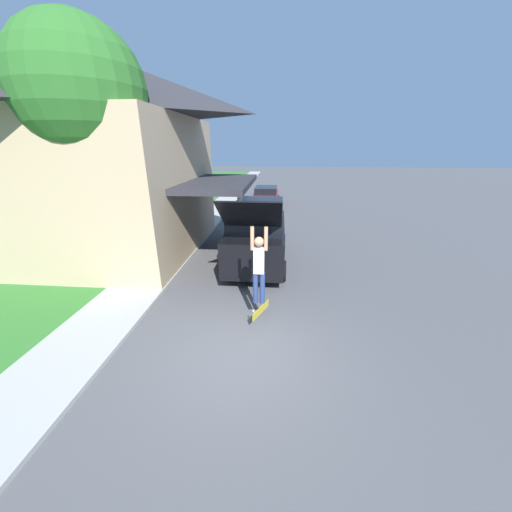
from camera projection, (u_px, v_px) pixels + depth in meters
name	position (u px, v px, depth m)	size (l,w,h in m)	color
ground_plane	(239.00, 351.00, 6.27)	(120.00, 120.00, 0.00)	#49494C
lawn	(77.00, 248.00, 12.46)	(10.00, 80.00, 0.08)	#2D6B28
sidewalk	(175.00, 251.00, 12.11)	(1.80, 80.00, 0.10)	#9E9E99
house	(65.00, 148.00, 11.12)	(12.67, 8.23, 7.83)	tan
lawn_tree_near	(81.00, 91.00, 7.90)	(3.57, 3.57, 7.40)	brown
suv_parked	(258.00, 232.00, 10.66)	(2.13, 5.62, 2.95)	black
car_down_street	(266.00, 196.00, 21.39)	(1.94, 4.29, 1.41)	maroon
skateboarder	(259.00, 265.00, 6.85)	(0.41, 0.23, 1.98)	navy
skateboard	(260.00, 310.00, 7.07)	(0.35, 0.76, 0.24)	#A89323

